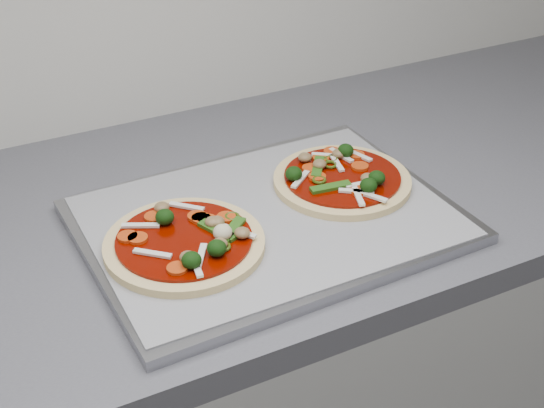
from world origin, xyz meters
name	(u,v)px	position (x,y,z in m)	size (l,w,h in m)	color
base_cabinet	(490,328)	(0.00, 1.30, 0.43)	(3.60, 0.60, 0.86)	#B0B0AE
countertop	(531,130)	(0.00, 1.30, 0.88)	(3.60, 0.60, 0.04)	slate
baking_tray	(269,221)	(-0.55, 1.22, 0.91)	(0.48, 0.36, 0.02)	#929298
parchment	(269,216)	(-0.55, 1.22, 0.92)	(0.46, 0.33, 0.00)	#A2A2A7
pizza_left	(187,241)	(-0.67, 1.20, 0.93)	(0.23, 0.23, 0.03)	#F2CD88
pizza_right	(342,178)	(-0.42, 1.24, 0.93)	(0.23, 0.23, 0.03)	#F2CD88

